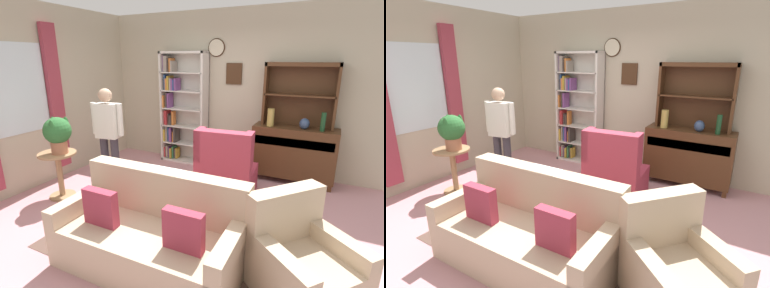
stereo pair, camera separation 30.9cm
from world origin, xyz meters
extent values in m
cube|color=#C68C93|center=(0.00, 0.00, -0.01)|extent=(5.40, 4.60, 0.02)
cube|color=#BCB299|center=(0.00, 2.13, 1.40)|extent=(5.00, 0.06, 2.80)
cylinder|color=beige|center=(-0.35, 2.08, 2.16)|extent=(0.28, 0.03, 0.28)
torus|color=#382314|center=(-0.35, 2.08, 2.16)|extent=(0.31, 0.02, 0.31)
cube|color=#422816|center=(-0.01, 2.08, 1.72)|extent=(0.28, 0.03, 0.36)
cube|color=#BCB299|center=(-2.53, 0.00, 1.40)|extent=(0.06, 4.20, 2.80)
cube|color=silver|center=(-2.49, -0.25, 1.55)|extent=(0.02, 0.90, 1.30)
cube|color=#9E3847|center=(-2.44, 0.33, 1.35)|extent=(0.08, 0.24, 2.30)
cube|color=brown|center=(0.20, -0.30, 0.00)|extent=(2.75, 1.96, 0.01)
cube|color=silver|center=(-1.36, 1.93, 1.05)|extent=(0.04, 0.30, 2.10)
cube|color=silver|center=(-0.50, 1.93, 1.05)|extent=(0.04, 0.30, 2.10)
cube|color=silver|center=(-0.93, 1.93, 2.08)|extent=(0.90, 0.30, 0.04)
cube|color=silver|center=(-0.93, 1.93, 0.02)|extent=(0.90, 0.30, 0.04)
cube|color=silver|center=(-0.93, 2.07, 1.05)|extent=(0.90, 0.01, 2.10)
cube|color=silver|center=(-0.93, 1.93, 0.38)|extent=(0.86, 0.30, 0.02)
cube|color=#B22D33|center=(-1.33, 1.91, 0.15)|extent=(0.03, 0.17, 0.20)
cube|color=gray|center=(-1.28, 1.91, 0.17)|extent=(0.04, 0.15, 0.24)
cube|color=#723F7F|center=(-1.25, 1.91, 0.16)|extent=(0.02, 0.13, 0.22)
cube|color=#337247|center=(-1.22, 1.91, 0.14)|extent=(0.02, 0.15, 0.19)
cube|color=gold|center=(-1.18, 1.91, 0.15)|extent=(0.03, 0.22, 0.20)
cube|color=#337247|center=(-1.14, 1.91, 0.17)|extent=(0.03, 0.17, 0.24)
cube|color=#3F3833|center=(-1.10, 1.91, 0.15)|extent=(0.04, 0.14, 0.20)
cube|color=gold|center=(-1.07, 1.91, 0.16)|extent=(0.02, 0.15, 0.21)
cube|color=silver|center=(-0.93, 1.93, 0.71)|extent=(0.86, 0.30, 0.02)
cube|color=gold|center=(-1.33, 1.91, 0.50)|extent=(0.03, 0.20, 0.24)
cube|color=gray|center=(-1.29, 1.91, 0.53)|extent=(0.03, 0.15, 0.29)
cube|color=#284C8C|center=(-1.25, 1.91, 0.53)|extent=(0.02, 0.13, 0.28)
cube|color=#723F7F|center=(-1.22, 1.91, 0.52)|extent=(0.03, 0.14, 0.26)
cube|color=#723F7F|center=(-1.18, 1.91, 0.53)|extent=(0.03, 0.20, 0.29)
cube|color=#CC7233|center=(-1.14, 1.91, 0.49)|extent=(0.04, 0.15, 0.20)
cube|color=#3F3833|center=(-1.09, 1.91, 0.53)|extent=(0.03, 0.22, 0.30)
cube|color=silver|center=(-0.93, 1.93, 1.05)|extent=(0.86, 0.30, 0.02)
cube|color=#B22D33|center=(-1.32, 1.91, 0.86)|extent=(0.04, 0.12, 0.27)
cube|color=#B22D33|center=(-1.28, 1.91, 0.86)|extent=(0.03, 0.20, 0.28)
cube|color=#3F3833|center=(-1.24, 1.91, 0.83)|extent=(0.02, 0.12, 0.22)
cube|color=#3F3833|center=(-1.20, 1.91, 0.82)|extent=(0.04, 0.12, 0.19)
cube|color=#CC7233|center=(-1.15, 1.91, 0.86)|extent=(0.04, 0.11, 0.27)
cube|color=silver|center=(-0.93, 1.93, 1.39)|extent=(0.86, 0.30, 0.02)
cube|color=#CC7233|center=(-1.33, 1.91, 1.18)|extent=(0.03, 0.19, 0.24)
cube|color=#3F3833|center=(-1.28, 1.91, 1.20)|extent=(0.04, 0.13, 0.29)
cube|color=#723F7F|center=(-1.25, 1.91, 1.16)|extent=(0.02, 0.10, 0.20)
cube|color=#723F7F|center=(-1.22, 1.91, 1.20)|extent=(0.03, 0.20, 0.28)
cube|color=silver|center=(-0.93, 1.93, 1.72)|extent=(0.86, 0.30, 0.02)
cube|color=#3F3833|center=(-1.33, 1.91, 1.50)|extent=(0.03, 0.13, 0.20)
cube|color=#284C8C|center=(-1.30, 1.91, 1.54)|extent=(0.03, 0.14, 0.29)
cube|color=#CC7233|center=(-1.25, 1.91, 1.51)|extent=(0.04, 0.20, 0.22)
cube|color=gold|center=(-1.21, 1.91, 1.53)|extent=(0.03, 0.22, 0.26)
cube|color=gray|center=(-1.17, 1.91, 1.51)|extent=(0.03, 0.19, 0.23)
cube|color=#723F7F|center=(-1.13, 1.91, 1.50)|extent=(0.04, 0.21, 0.22)
cube|color=#284C8C|center=(-1.09, 1.91, 1.50)|extent=(0.02, 0.20, 0.20)
cube|color=#723F7F|center=(-1.06, 1.91, 1.51)|extent=(0.04, 0.21, 0.22)
cube|color=#723F7F|center=(-1.33, 1.91, 1.88)|extent=(0.03, 0.10, 0.28)
cube|color=gray|center=(-1.28, 1.91, 1.87)|extent=(0.04, 0.18, 0.28)
cube|color=gray|center=(-1.24, 1.91, 1.87)|extent=(0.04, 0.21, 0.28)
cube|color=#3F3833|center=(-1.21, 1.91, 1.86)|extent=(0.03, 0.23, 0.25)
cube|color=#CC7233|center=(-1.17, 1.91, 1.85)|extent=(0.04, 0.18, 0.24)
cube|color=gray|center=(-1.13, 1.91, 1.83)|extent=(0.03, 0.21, 0.20)
cube|color=#4C2D19|center=(1.13, 1.86, 0.51)|extent=(1.30, 0.45, 0.82)
cube|color=#4C2D19|center=(0.53, 1.69, 0.05)|extent=(0.06, 0.06, 0.10)
cube|color=#4C2D19|center=(1.73, 1.69, 0.05)|extent=(0.06, 0.06, 0.10)
cube|color=#4C2D19|center=(0.53, 2.04, 0.05)|extent=(0.06, 0.06, 0.10)
cube|color=#4C2D19|center=(1.73, 2.04, 0.05)|extent=(0.06, 0.06, 0.10)
cube|color=#3D2414|center=(1.13, 1.64, 0.71)|extent=(1.20, 0.01, 0.14)
cube|color=#4C2D19|center=(0.60, 1.94, 1.42)|extent=(0.04, 0.26, 1.00)
cube|color=#4C2D19|center=(1.66, 1.94, 1.42)|extent=(0.04, 0.26, 1.00)
cube|color=#4C2D19|center=(1.13, 1.94, 1.89)|extent=(1.10, 0.26, 0.06)
cube|color=#4C2D19|center=(1.13, 1.94, 1.42)|extent=(1.06, 0.26, 0.02)
cube|color=#4C2D19|center=(1.13, 2.06, 1.42)|extent=(1.10, 0.01, 1.00)
cylinder|color=tan|center=(0.74, 1.78, 1.06)|extent=(0.11, 0.11, 0.28)
ellipsoid|color=#33476B|center=(1.26, 1.79, 1.01)|extent=(0.15, 0.15, 0.17)
cylinder|color=#194223|center=(1.52, 1.77, 1.06)|extent=(0.07, 0.07, 0.29)
cube|color=#C6AD8E|center=(0.19, -0.93, 0.21)|extent=(1.81, 0.87, 0.42)
cube|color=#C6AD8E|center=(0.18, -0.61, 0.66)|extent=(1.80, 0.22, 0.48)
cube|color=#C6AD8E|center=(-0.64, -0.94, 0.30)|extent=(0.15, 0.85, 0.60)
cube|color=#C6AD8E|center=(1.02, -0.92, 0.30)|extent=(0.15, 0.85, 0.60)
cube|color=#A33347|center=(-0.26, -1.06, 0.60)|extent=(0.36, 0.10, 0.36)
cube|color=#A33347|center=(0.64, -1.05, 0.60)|extent=(0.36, 0.10, 0.36)
cube|color=white|center=(0.18, -0.61, 0.90)|extent=(0.36, 0.18, 0.00)
cube|color=#C6AD8E|center=(1.58, -0.66, 0.20)|extent=(1.08, 1.08, 0.40)
cube|color=#C6AD8E|center=(1.36, -0.46, 0.64)|extent=(0.63, 0.69, 0.48)
cube|color=#C6AD8E|center=(1.38, -0.89, 0.28)|extent=(0.68, 0.62, 0.55)
cube|color=#C6AD8E|center=(1.78, -0.43, 0.28)|extent=(0.68, 0.62, 0.55)
cube|color=#A33347|center=(0.34, 0.90, 0.21)|extent=(0.85, 0.86, 0.42)
cube|color=#A33347|center=(0.36, 0.60, 0.74)|extent=(0.79, 0.27, 0.63)
cube|color=#A33347|center=(0.70, 0.67, 0.83)|extent=(0.12, 0.29, 0.44)
cube|color=#A33347|center=(0.02, 0.61, 0.83)|extent=(0.12, 0.29, 0.44)
cylinder|color=#A87F56|center=(-1.83, -0.25, 0.67)|extent=(0.52, 0.52, 0.03)
cylinder|color=#A87F56|center=(-1.83, -0.25, 0.33)|extent=(0.08, 0.08, 0.66)
cylinder|color=#A87F56|center=(-1.83, -0.25, 0.01)|extent=(0.36, 0.36, 0.03)
cylinder|color=#AD6B4C|center=(-1.77, -0.25, 0.77)|extent=(0.22, 0.22, 0.18)
sphere|color=#2D6B33|center=(-1.77, -0.25, 1.02)|extent=(0.37, 0.37, 0.37)
ellipsoid|color=#2D6B33|center=(-1.89, -0.20, 1.06)|extent=(0.11, 0.07, 0.26)
ellipsoid|color=#2D6B33|center=(-1.73, -0.12, 1.06)|extent=(0.11, 0.07, 0.26)
ellipsoid|color=#2D6B33|center=(-1.71, -0.37, 1.06)|extent=(0.11, 0.07, 0.26)
cylinder|color=#38333D|center=(-1.48, 0.32, 0.41)|extent=(0.14, 0.14, 0.82)
cylinder|color=#38333D|center=(-1.30, 0.35, 0.41)|extent=(0.14, 0.14, 0.82)
cube|color=silver|center=(-1.39, 0.34, 1.08)|extent=(0.37, 0.26, 0.52)
sphere|color=tan|center=(-1.39, 0.34, 1.46)|extent=(0.23, 0.23, 0.20)
cylinder|color=silver|center=(-1.61, 0.30, 1.11)|extent=(0.09, 0.09, 0.48)
cylinder|color=silver|center=(-1.17, 0.38, 1.11)|extent=(0.09, 0.09, 0.48)
camera|label=1|loc=(1.64, -2.90, 1.99)|focal=27.06mm
camera|label=2|loc=(1.91, -2.75, 1.99)|focal=27.06mm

